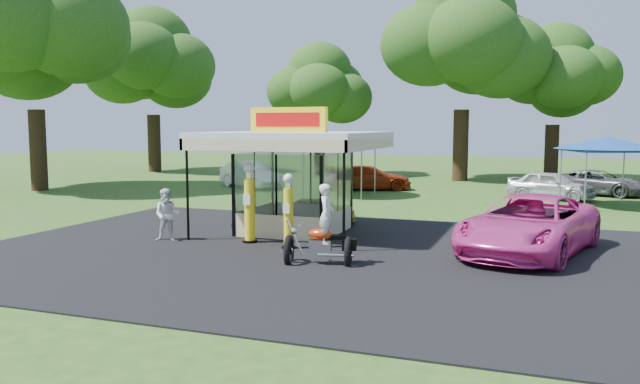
# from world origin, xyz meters

# --- Properties ---
(ground) EXTENTS (120.00, 120.00, 0.00)m
(ground) POSITION_xyz_m (0.00, 0.00, 0.00)
(ground) COLOR #2A4B17
(ground) RESTS_ON ground
(asphalt_apron) EXTENTS (20.00, 14.00, 0.04)m
(asphalt_apron) POSITION_xyz_m (0.00, 2.00, 0.02)
(asphalt_apron) COLOR black
(asphalt_apron) RESTS_ON ground
(gas_station_kiosk) EXTENTS (5.40, 5.40, 4.18)m
(gas_station_kiosk) POSITION_xyz_m (-2.00, 4.99, 1.78)
(gas_station_kiosk) COLOR white
(gas_station_kiosk) RESTS_ON ground
(gas_pump_left) EXTENTS (0.46, 0.46, 2.48)m
(gas_pump_left) POSITION_xyz_m (-2.57, 2.76, 1.19)
(gas_pump_left) COLOR black
(gas_pump_left) RESTS_ON ground
(gas_pump_right) EXTENTS (0.41, 0.41, 2.22)m
(gas_pump_right) POSITION_xyz_m (-1.09, 2.31, 1.06)
(gas_pump_right) COLOR black
(gas_pump_right) RESTS_ON ground
(motorcycle) EXTENTS (1.93, 1.23, 2.19)m
(motorcycle) POSITION_xyz_m (0.56, 0.73, 0.85)
(motorcycle) COLOR black
(motorcycle) RESTS_ON ground
(spare_tires) EXTENTS (0.85, 0.51, 0.73)m
(spare_tires) POSITION_xyz_m (-3.34, 3.73, 0.35)
(spare_tires) COLOR black
(spare_tires) RESTS_ON ground
(kiosk_car) EXTENTS (2.82, 1.13, 0.96)m
(kiosk_car) POSITION_xyz_m (-2.00, 7.20, 0.48)
(kiosk_car) COLOR yellow
(kiosk_car) RESTS_ON ground
(pink_sedan) EXTENTS (4.21, 6.48, 1.66)m
(pink_sedan) POSITION_xyz_m (5.49, 4.00, 0.83)
(pink_sedan) COLOR #E13D9E
(pink_sedan) RESTS_ON ground
(spectator_west) EXTENTS (0.98, 0.88, 1.65)m
(spectator_west) POSITION_xyz_m (-5.12, 2.18, 0.83)
(spectator_west) COLOR white
(spectator_west) RESTS_ON ground
(bg_car_a) EXTENTS (4.70, 3.80, 1.50)m
(bg_car_a) POSITION_xyz_m (-10.17, 18.04, 0.75)
(bg_car_a) COLOR silver
(bg_car_a) RESTS_ON ground
(bg_car_b) EXTENTS (5.06, 3.55, 1.36)m
(bg_car_b) POSITION_xyz_m (-3.46, 19.37, 0.68)
(bg_car_b) COLOR #9D2E0C
(bg_car_b) RESTS_ON ground
(bg_car_c) EXTENTS (4.39, 2.83, 1.39)m
(bg_car_c) POSITION_xyz_m (6.10, 18.05, 0.70)
(bg_car_c) COLOR silver
(bg_car_c) RESTS_ON ground
(bg_car_d) EXTENTS (5.11, 3.58, 1.30)m
(bg_car_d) POSITION_xyz_m (8.39, 20.92, 0.65)
(bg_car_d) COLOR #515153
(bg_car_d) RESTS_ON ground
(tent_west) EXTENTS (4.54, 4.54, 3.18)m
(tent_west) POSITION_xyz_m (-4.06, 16.10, 2.87)
(tent_west) COLOR gray
(tent_west) RESTS_ON ground
(tent_east) EXTENTS (4.43, 4.43, 3.09)m
(tent_east) POSITION_xyz_m (8.31, 15.80, 2.80)
(tent_east) COLOR gray
(tent_east) RESTS_ON ground
(oak_far_a) EXTENTS (10.42, 10.42, 12.35)m
(oak_far_a) POSITION_xyz_m (-22.95, 27.05, 7.86)
(oak_far_a) COLOR black
(oak_far_a) RESTS_ON ground
(oak_far_b) EXTENTS (7.77, 7.77, 9.27)m
(oak_far_b) POSITION_xyz_m (-9.58, 28.03, 5.92)
(oak_far_b) COLOR black
(oak_far_b) RESTS_ON ground
(oak_far_c) EXTENTS (11.06, 11.06, 13.03)m
(oak_far_c) POSITION_xyz_m (0.54, 27.02, 8.27)
(oak_far_c) COLOR black
(oak_far_c) RESTS_ON ground
(oak_far_d) EXTENTS (8.50, 8.50, 10.12)m
(oak_far_d) POSITION_xyz_m (6.11, 30.68, 6.45)
(oak_far_d) COLOR black
(oak_far_d) RESTS_ON ground
(oak_near) EXTENTS (11.46, 11.46, 13.19)m
(oak_near) POSITION_xyz_m (-20.62, 12.87, 8.27)
(oak_near) COLOR black
(oak_near) RESTS_ON ground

